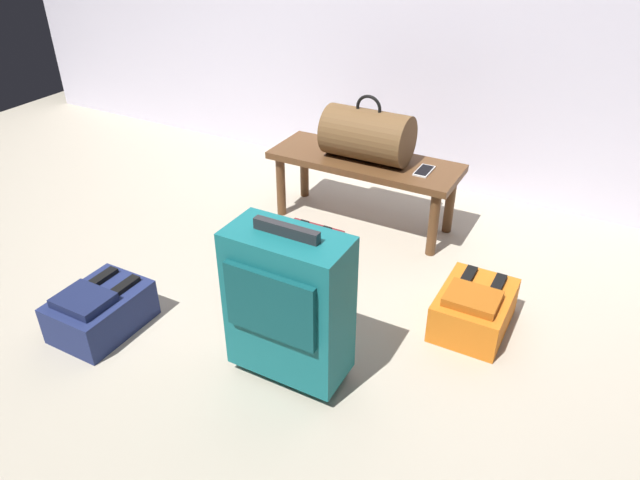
# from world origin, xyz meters

# --- Properties ---
(ground_plane) EXTENTS (6.60, 6.60, 0.00)m
(ground_plane) POSITION_xyz_m (0.00, 0.00, 0.00)
(ground_plane) COLOR #B2A893
(bench) EXTENTS (1.00, 0.36, 0.38)m
(bench) POSITION_xyz_m (0.06, 0.91, 0.32)
(bench) COLOR brown
(bench) RESTS_ON ground
(duffel_bag_brown) EXTENTS (0.44, 0.26, 0.34)m
(duffel_bag_brown) POSITION_xyz_m (0.07, 0.91, 0.51)
(duffel_bag_brown) COLOR brown
(duffel_bag_brown) RESTS_ON bench
(cell_phone) EXTENTS (0.07, 0.14, 0.01)m
(cell_phone) POSITION_xyz_m (0.39, 0.90, 0.38)
(cell_phone) COLOR silver
(cell_phone) RESTS_ON bench
(suitcase_upright_teal) EXTENTS (0.43, 0.24, 0.65)m
(suitcase_upright_teal) POSITION_xyz_m (0.32, -0.29, 0.34)
(suitcase_upright_teal) COLOR #14666B
(suitcase_upright_teal) RESTS_ON ground
(backpack_maroon) EXTENTS (0.28, 0.38, 0.21)m
(backpack_maroon) POSITION_xyz_m (0.01, 0.32, 0.09)
(backpack_maroon) COLOR maroon
(backpack_maroon) RESTS_ON ground
(backpack_navy) EXTENTS (0.28, 0.38, 0.21)m
(backpack_navy) POSITION_xyz_m (-0.51, -0.43, 0.09)
(backpack_navy) COLOR navy
(backpack_navy) RESTS_ON ground
(backpack_orange) EXTENTS (0.28, 0.38, 0.21)m
(backpack_orange) POSITION_xyz_m (0.85, 0.32, 0.09)
(backpack_orange) COLOR orange
(backpack_orange) RESTS_ON ground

